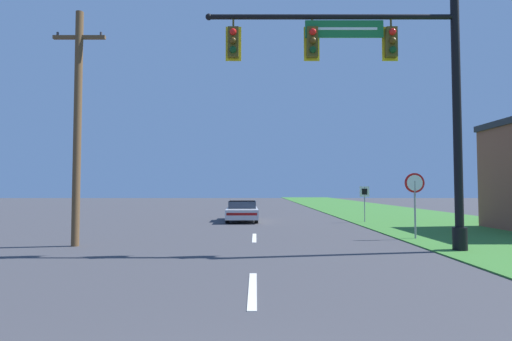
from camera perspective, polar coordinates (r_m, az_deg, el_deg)
grass_verge_right at (r=33.52m, az=18.37°, el=-5.75°), size 10.00×110.00×0.04m
road_center_line at (r=23.87m, az=-0.02°, el=-7.25°), size 0.16×34.80×0.01m
signal_mast at (r=13.53m, az=18.71°, el=11.23°), size 8.16×0.47×8.25m
car_ahead at (r=24.05m, az=-1.84°, el=-5.79°), size 1.94×4.69×1.19m
stop_sign at (r=16.54m, az=21.87°, el=-2.69°), size 0.76×0.07×2.50m
route_sign_post at (r=23.78m, az=15.38°, el=-3.51°), size 0.55×0.06×2.03m
utility_pole_near at (r=15.06m, az=-24.00°, el=6.20°), size 1.80×0.26×8.08m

